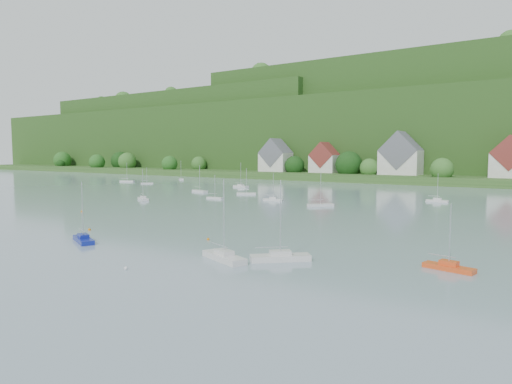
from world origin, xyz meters
TOP-DOWN VIEW (x-y plane):
  - far_shore_strip at (0.00, 200.00)m, footprint 600.00×60.00m
  - forested_ridge at (0.39, 268.57)m, footprint 620.00×181.22m
  - village_building_0 at (-55.00, 187.00)m, footprint 14.00×10.40m
  - village_building_1 at (-30.00, 189.00)m, footprint 12.00×9.36m
  - village_building_2 at (5.00, 188.00)m, footprint 16.00×11.44m
  - village_building_3 at (45.00, 186.00)m, footprint 13.00×10.40m
  - near_sailboat_1 at (7.48, 35.15)m, footprint 6.16×3.99m
  - near_sailboat_3 at (35.07, 40.74)m, footprint 6.22×5.88m
  - near_sailboat_4 at (29.73, 37.42)m, footprint 6.97×4.22m
  - near_sailboat_5 at (51.52, 46.83)m, footprint 5.28×2.44m
  - mooring_buoy_0 at (0.21, 41.37)m, footprint 0.43×0.43m
  - mooring_buoy_2 at (20.55, 45.64)m, footprint 0.39×0.39m
  - mooring_buoy_3 at (-19.78, 54.19)m, footprint 0.47×0.47m
  - mooring_buoy_4 at (23.80, 28.56)m, footprint 0.40×0.40m
  - far_sailboat_cluster at (13.23, 118.74)m, footprint 198.00×76.10m

SIDE VIEW (x-z plane):
  - mooring_buoy_0 at x=0.21m, z-range -0.22..0.22m
  - mooring_buoy_2 at x=20.55m, z-range -0.20..0.20m
  - mooring_buoy_3 at x=-19.78m, z-range -0.23..0.23m
  - mooring_buoy_4 at x=23.80m, z-range -0.20..0.20m
  - far_sailboat_cluster at x=13.23m, z-range -3.98..4.73m
  - near_sailboat_5 at x=51.52m, z-range -3.04..3.84m
  - near_sailboat_1 at x=7.48m, z-range -3.61..4.48m
  - near_sailboat_3 at x=35.07m, z-range -4.05..4.98m
  - near_sailboat_4 at x=29.73m, z-range -4.09..5.02m
  - far_shore_strip at x=0.00m, z-range 0.00..3.00m
  - village_building_1 at x=-30.00m, z-range 1.75..15.75m
  - village_building_3 at x=45.00m, z-range 1.68..17.18m
  - village_building_0 at x=-55.00m, z-range 1.51..17.51m
  - village_building_2 at x=5.00m, z-range 1.27..19.27m
  - forested_ridge at x=0.39m, z-range -12.06..57.83m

